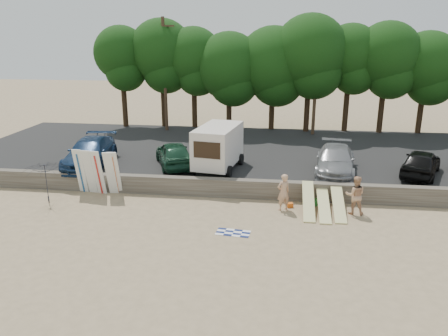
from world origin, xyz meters
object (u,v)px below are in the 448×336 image
at_px(box_trailer, 218,145).
at_px(beach_umbrella, 47,182).
at_px(beachgoer_b, 355,195).
at_px(cooler, 318,202).
at_px(car_0, 90,153).
at_px(car_3, 421,163).
at_px(car_2, 335,160).
at_px(beachgoer_a, 283,192).
at_px(car_1, 174,154).

xyz_separation_m(box_trailer, beach_umbrella, (-8.25, -4.66, -1.07)).
bearing_deg(box_trailer, beachgoer_b, -20.57).
distance_m(cooler, beach_umbrella, 13.98).
bearing_deg(car_0, car_3, -4.66).
xyz_separation_m(car_2, beachgoer_a, (-2.95, -4.29, -0.52)).
bearing_deg(car_1, box_trailer, 151.15).
relative_size(box_trailer, beachgoer_b, 2.25).
xyz_separation_m(box_trailer, car_1, (-2.75, 0.28, -0.69)).
bearing_deg(beachgoer_a, box_trailer, -75.71).
bearing_deg(beachgoer_b, car_3, -131.68).
xyz_separation_m(beachgoer_a, beachgoer_b, (3.44, -0.03, 0.02)).
relative_size(car_0, cooler, 14.70).
bearing_deg(cooler, car_2, 58.89).
xyz_separation_m(box_trailer, car_3, (11.57, 0.29, -0.70)).
xyz_separation_m(car_0, beachgoer_b, (15.13, -3.93, -0.55)).
bearing_deg(car_3, car_2, 25.56).
xyz_separation_m(car_0, car_2, (14.64, 0.39, -0.05)).
distance_m(beachgoer_a, cooler, 2.13).
relative_size(car_0, beach_umbrella, 2.32).
relative_size(car_2, car_3, 1.19).
bearing_deg(car_2, beachgoer_a, -117.31).
xyz_separation_m(car_1, car_2, (9.56, -0.16, -0.00)).
height_order(box_trailer, beachgoer_a, box_trailer).
distance_m(car_0, car_1, 5.11).
bearing_deg(car_2, beachgoer_b, -76.28).
relative_size(car_0, beachgoer_b, 2.90).
distance_m(car_3, beachgoer_a, 8.92).
height_order(beachgoer_a, beach_umbrella, beach_umbrella).
bearing_deg(cooler, car_3, 18.86).
xyz_separation_m(box_trailer, car_2, (6.80, 0.13, -0.69)).
bearing_deg(box_trailer, car_0, -168.75).
xyz_separation_m(car_2, beach_umbrella, (-15.06, -4.79, -0.38)).
bearing_deg(car_1, beachgoer_b, 133.04).
bearing_deg(beach_umbrella, car_3, 14.02).
distance_m(box_trailer, beachgoer_b, 8.50).
relative_size(car_1, cooler, 11.80).
distance_m(beachgoer_b, beach_umbrella, 15.56).
bearing_deg(car_0, box_trailer, -4.34).
relative_size(car_0, car_2, 1.07).
distance_m(box_trailer, car_3, 11.59).
height_order(car_1, beachgoer_a, car_1).
height_order(car_2, beachgoer_a, car_2).
bearing_deg(cooler, car_1, 144.90).
relative_size(beachgoer_b, cooler, 5.07).
height_order(car_1, cooler, car_1).
relative_size(car_3, cooler, 11.64).
relative_size(beachgoer_b, beach_umbrella, 0.80).
relative_size(car_1, beachgoer_a, 2.38).
bearing_deg(cooler, box_trailer, 137.73).
xyz_separation_m(beachgoer_a, cooler, (1.78, 0.89, -0.78)).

